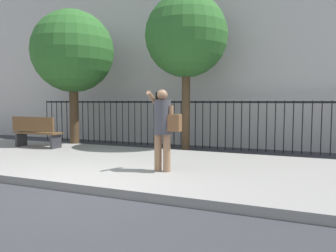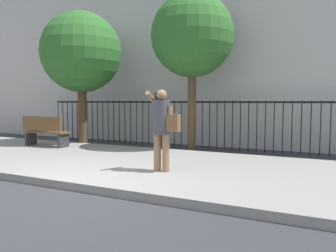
% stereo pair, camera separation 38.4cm
% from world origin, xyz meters
% --- Properties ---
extents(ground_plane, '(60.00, 60.00, 0.00)m').
position_xyz_m(ground_plane, '(0.00, 0.00, 0.00)').
color(ground_plane, '#333338').
extents(sidewalk, '(28.00, 4.40, 0.15)m').
position_xyz_m(sidewalk, '(0.00, 2.20, 0.07)').
color(sidewalk, gray).
rests_on(sidewalk, ground).
extents(building_facade, '(28.00, 4.00, 9.68)m').
position_xyz_m(building_facade, '(0.00, 8.50, 4.84)').
color(building_facade, '#BCB7B2').
rests_on(building_facade, ground).
extents(iron_fence, '(12.03, 0.04, 1.60)m').
position_xyz_m(iron_fence, '(0.00, 5.90, 1.02)').
color(iron_fence, black).
rests_on(iron_fence, ground).
extents(pedestrian_on_phone, '(0.66, 0.49, 1.66)m').
position_xyz_m(pedestrian_on_phone, '(1.11, 1.54, 1.11)').
color(pedestrian_on_phone, '#936B4C').
rests_on(pedestrian_on_phone, sidewalk).
extents(street_bench, '(1.60, 0.45, 0.95)m').
position_xyz_m(street_bench, '(-3.88, 3.15, 0.65)').
color(street_bench, brown).
rests_on(street_bench, sidewalk).
extents(street_tree_near, '(2.72, 2.72, 4.60)m').
position_xyz_m(street_tree_near, '(-3.45, 4.45, 3.21)').
color(street_tree_near, '#4C3823').
rests_on(street_tree_near, ground).
extents(street_tree_mid, '(2.51, 2.51, 4.82)m').
position_xyz_m(street_tree_mid, '(0.37, 4.99, 3.54)').
color(street_tree_mid, '#4C3823').
rests_on(street_tree_mid, ground).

